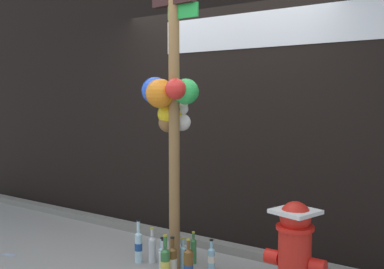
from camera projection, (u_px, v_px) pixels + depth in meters
building_wall at (226, 59)px, 4.81m from camera, size 10.00×0.21×3.93m
curb_strip at (205, 243)px, 4.64m from camera, size 8.00×0.12×0.08m
memorial_post at (170, 92)px, 3.92m from camera, size 0.55×0.42×2.69m
fire_hydrant at (295, 249)px, 3.39m from camera, size 0.47×0.37×0.77m
bottle_0 at (193, 250)px, 4.18m from camera, size 0.06×0.06×0.30m
bottle_1 at (211, 258)px, 4.00m from camera, size 0.07×0.07×0.29m
bottle_2 at (163, 262)px, 3.87m from camera, size 0.07×0.07×0.33m
bottle_3 at (188, 267)px, 3.69m from camera, size 0.08×0.08×0.39m
bottle_4 at (183, 256)px, 4.05m from camera, size 0.07×0.07×0.28m
bottle_5 at (165, 265)px, 3.71m from camera, size 0.08×0.08×0.42m
bottle_6 at (139, 246)px, 4.20m from camera, size 0.07×0.07×0.41m
bottle_7 at (175, 247)px, 4.16m from camera, size 0.07×0.07×0.39m
bottle_8 at (162, 258)px, 4.00m from camera, size 0.06×0.06×0.30m
bottle_9 at (172, 263)px, 3.79m from camera, size 0.08×0.08×0.38m
bottle_10 at (152, 248)px, 4.20m from camera, size 0.07×0.07×0.33m
litter_0 at (9, 255)px, 4.41m from camera, size 0.15×0.09×0.01m
litter_2 at (155, 234)px, 5.07m from camera, size 0.15×0.13×0.01m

